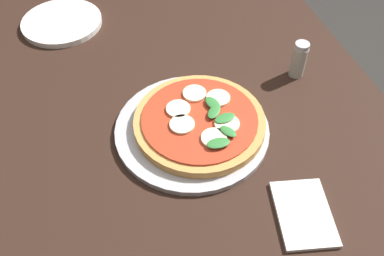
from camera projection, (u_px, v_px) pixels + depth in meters
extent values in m
plane|color=#2D2B28|center=(187.00, 254.00, 1.44)|extent=(6.00, 6.00, 0.00)
cube|color=black|center=(184.00, 108.00, 0.91)|extent=(1.14, 0.84, 0.04)
cube|color=black|center=(51.00, 104.00, 1.43)|extent=(0.07, 0.07, 0.69)
cube|color=black|center=(239.00, 68.00, 1.56)|extent=(0.07, 0.07, 0.69)
cylinder|color=#B2B2B7|center=(192.00, 129.00, 0.83)|extent=(0.30, 0.30, 0.01)
cylinder|color=tan|center=(199.00, 122.00, 0.82)|extent=(0.26, 0.26, 0.02)
cylinder|color=#B7381E|center=(200.00, 118.00, 0.82)|extent=(0.23, 0.23, 0.00)
cylinder|color=beige|center=(214.00, 138.00, 0.78)|extent=(0.05, 0.05, 0.00)
cylinder|color=beige|center=(227.00, 124.00, 0.80)|extent=(0.05, 0.05, 0.00)
cylinder|color=beige|center=(218.00, 98.00, 0.85)|extent=(0.05, 0.05, 0.00)
cylinder|color=beige|center=(194.00, 93.00, 0.86)|extent=(0.05, 0.05, 0.00)
cylinder|color=beige|center=(178.00, 109.00, 0.83)|extent=(0.05, 0.05, 0.00)
cylinder|color=beige|center=(182.00, 124.00, 0.80)|extent=(0.05, 0.05, 0.00)
ellipsoid|color=#337F38|center=(213.00, 103.00, 0.83)|extent=(0.05, 0.03, 0.00)
ellipsoid|color=#337F38|center=(218.00, 143.00, 0.76)|extent=(0.03, 0.04, 0.00)
ellipsoid|color=#337F38|center=(228.00, 131.00, 0.78)|extent=(0.04, 0.04, 0.00)
ellipsoid|color=#337F38|center=(225.00, 118.00, 0.80)|extent=(0.03, 0.05, 0.00)
ellipsoid|color=#337F38|center=(214.00, 112.00, 0.82)|extent=(0.04, 0.04, 0.00)
cylinder|color=white|center=(62.00, 22.00, 1.07)|extent=(0.20, 0.20, 0.01)
cube|color=white|center=(304.00, 213.00, 0.71)|extent=(0.14, 0.11, 0.01)
cylinder|color=#B2B7AD|center=(298.00, 62.00, 0.92)|extent=(0.03, 0.03, 0.07)
cylinder|color=silver|center=(302.00, 46.00, 0.89)|extent=(0.03, 0.03, 0.01)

